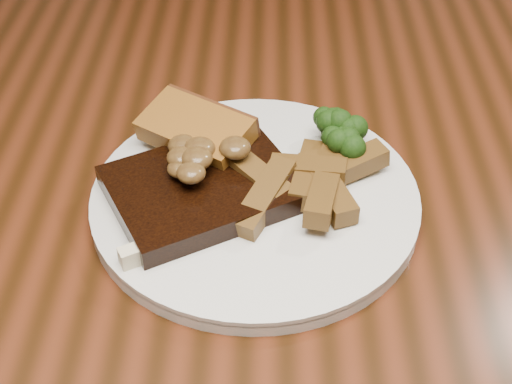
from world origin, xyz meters
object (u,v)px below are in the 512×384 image
garlic_bread (196,146)px  potato_wedges (315,186)px  plate (255,200)px  steak (204,189)px  dining_table (266,288)px  chair_far (230,48)px

garlic_bread → potato_wedges: 0.12m
plate → steak: 0.05m
dining_table → chair_far: size_ratio=1.74×
plate → potato_wedges: 0.06m
chair_far → potato_wedges: 0.76m
plate → steak: bearing=-172.3°
steak → garlic_bread: size_ratio=1.54×
potato_wedges → dining_table: bearing=-157.0°
dining_table → chair_far: 0.74m
garlic_bread → potato_wedges: size_ratio=0.93×
dining_table → plate: plate is taller
plate → chair_far: bearing=95.2°
chair_far → plate: chair_far is taller
garlic_bread → potato_wedges: potato_wedges is taller
potato_wedges → plate: bearing=179.5°
garlic_bread → dining_table: bearing=-15.2°
dining_table → potato_wedges: bearing=23.0°
dining_table → steak: (-0.06, 0.01, 0.12)m
dining_table → garlic_bread: garlic_bread is taller
steak → potato_wedges: bearing=-25.2°
steak → potato_wedges: 0.10m
dining_table → chair_far: bearing=96.0°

